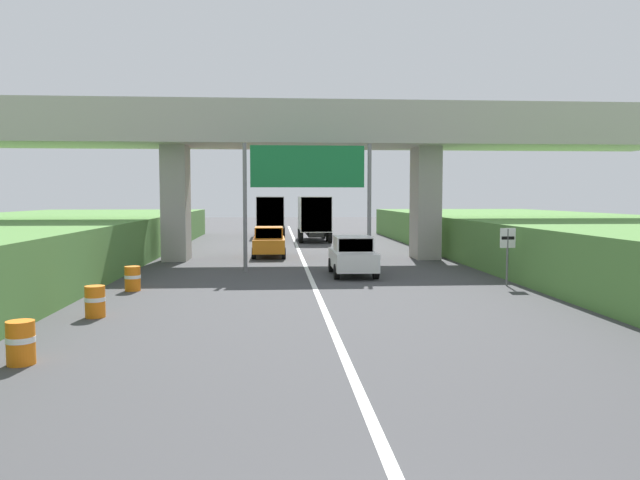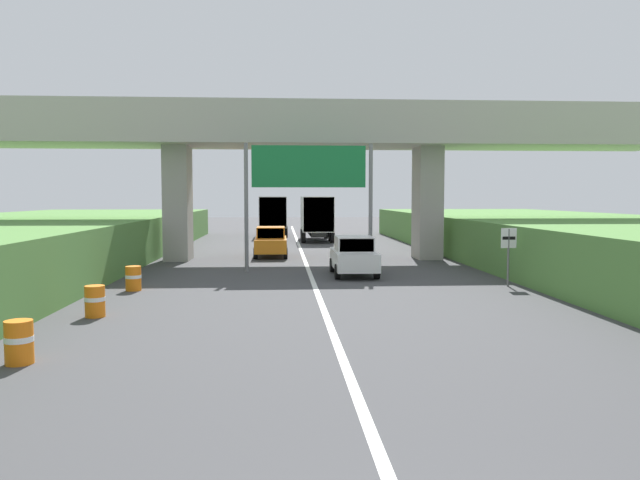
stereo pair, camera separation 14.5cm
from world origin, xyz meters
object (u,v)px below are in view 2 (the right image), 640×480
at_px(construction_barrel_1, 19,342).
at_px(overhead_highway_sign, 309,176).
at_px(truck_red, 273,214).
at_px(truck_silver, 316,216).
at_px(car_orange, 271,242).
at_px(construction_barrel_2, 95,301).
at_px(car_white, 354,256).
at_px(construction_barrel_3, 133,278).
at_px(speed_limit_sign, 509,248).

bearing_deg(construction_barrel_1, overhead_highway_sign, 66.76).
relative_size(truck_red, truck_silver, 1.00).
height_order(car_orange, construction_barrel_1, car_orange).
xyz_separation_m(overhead_highway_sign, car_orange, (-1.85, 6.94, -3.51)).
relative_size(car_orange, construction_barrel_1, 4.56).
bearing_deg(truck_silver, construction_barrel_1, -103.03).
bearing_deg(construction_barrel_1, construction_barrel_2, 89.20).
relative_size(car_white, construction_barrel_3, 4.56).
xyz_separation_m(overhead_highway_sign, truck_silver, (1.46, 19.59, -2.44)).
distance_m(truck_silver, car_orange, 13.13).
xyz_separation_m(speed_limit_sign, truck_red, (-9.32, 31.22, 0.46)).
bearing_deg(construction_barrel_1, car_white, 58.29).
distance_m(overhead_highway_sign, truck_red, 26.12).
xyz_separation_m(truck_red, car_white, (3.80, -27.62, -1.08)).
bearing_deg(truck_red, truck_silver, -61.91).
distance_m(overhead_highway_sign, construction_barrel_1, 17.32).
relative_size(speed_limit_sign, car_white, 0.54).
bearing_deg(car_white, truck_silver, 91.12).
xyz_separation_m(construction_barrel_1, construction_barrel_2, (0.07, 4.98, 0.00)).
distance_m(truck_silver, construction_barrel_1, 36.05).
relative_size(construction_barrel_1, construction_barrel_3, 1.00).
bearing_deg(overhead_highway_sign, car_white, -41.94).
height_order(truck_silver, car_white, truck_silver).
distance_m(overhead_highway_sign, construction_barrel_2, 13.02).
height_order(truck_silver, construction_barrel_2, truck_silver).
bearing_deg(car_orange, truck_red, 90.22).
bearing_deg(speed_limit_sign, car_white, 146.90).
relative_size(overhead_highway_sign, car_orange, 1.43).
bearing_deg(overhead_highway_sign, construction_barrel_3, -140.26).
relative_size(truck_silver, construction_barrel_3, 8.11).
height_order(speed_limit_sign, construction_barrel_2, speed_limit_sign).
distance_m(truck_red, construction_barrel_3, 31.87).
bearing_deg(speed_limit_sign, truck_red, 106.62).
bearing_deg(truck_silver, car_orange, -104.67).
xyz_separation_m(overhead_highway_sign, construction_barrel_3, (-6.67, -5.54, -3.91)).
bearing_deg(construction_barrel_3, speed_limit_sign, 1.05).
height_order(truck_red, construction_barrel_2, truck_red).
height_order(overhead_highway_sign, construction_barrel_2, overhead_highway_sign).
distance_m(truck_red, car_orange, 19.03).
bearing_deg(overhead_highway_sign, car_orange, 104.93).
height_order(car_white, construction_barrel_1, car_white).
bearing_deg(car_white, overhead_highway_sign, 138.06).
bearing_deg(car_white, car_orange, 113.38).
distance_m(construction_barrel_2, construction_barrel_3, 4.98).
height_order(construction_barrel_2, construction_barrel_3, same).
relative_size(truck_silver, construction_barrel_2, 8.11).
distance_m(truck_silver, car_white, 21.31).
height_order(overhead_highway_sign, construction_barrel_1, overhead_highway_sign).
distance_m(car_orange, construction_barrel_1, 22.95).
height_order(truck_red, truck_silver, same).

